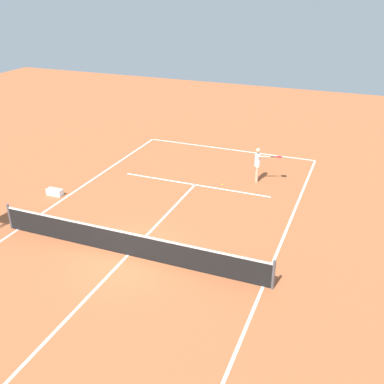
# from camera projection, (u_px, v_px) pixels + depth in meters

# --- Properties ---
(ground_plane) EXTENTS (60.00, 60.00, 0.00)m
(ground_plane) POSITION_uv_depth(u_px,v_px,m) (128.00, 255.00, 16.30)
(ground_plane) COLOR #AD5933
(court_lines) EXTENTS (10.08, 24.34, 0.01)m
(court_lines) POSITION_uv_depth(u_px,v_px,m) (128.00, 255.00, 16.30)
(court_lines) COLOR white
(court_lines) RESTS_ON ground
(tennis_net) EXTENTS (10.68, 0.10, 1.07)m
(tennis_net) POSITION_uv_depth(u_px,v_px,m) (127.00, 243.00, 16.09)
(tennis_net) COLOR #4C4C51
(tennis_net) RESTS_ON ground
(player_serving) EXTENTS (1.32, 0.59, 1.74)m
(player_serving) POSITION_uv_depth(u_px,v_px,m) (259.00, 162.00, 21.81)
(player_serving) COLOR #D8A884
(player_serving) RESTS_ON ground
(tennis_ball) EXTENTS (0.07, 0.07, 0.07)m
(tennis_ball) POSITION_uv_depth(u_px,v_px,m) (222.00, 185.00, 21.84)
(tennis_ball) COLOR #CCE033
(tennis_ball) RESTS_ON ground
(equipment_bag) EXTENTS (0.76, 0.32, 0.30)m
(equipment_bag) POSITION_uv_depth(u_px,v_px,m) (55.00, 192.00, 20.79)
(equipment_bag) COLOR white
(equipment_bag) RESTS_ON ground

